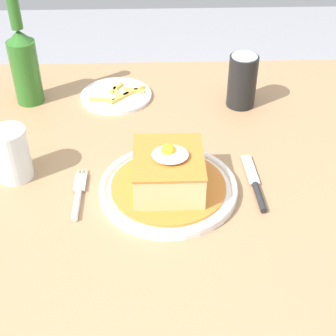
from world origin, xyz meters
The scene contains 9 objects.
dining_table centered at (0.00, 0.00, 0.66)m, with size 1.19×1.01×0.77m.
main_plate centered at (0.05, -0.04, 0.78)m, with size 0.26×0.26×0.02m.
sandwich_meal centered at (0.05, -0.04, 0.82)m, with size 0.21×0.21×0.10m.
fork centered at (-0.11, -0.05, 0.78)m, with size 0.02×0.14×0.01m.
knife centered at (0.22, -0.04, 0.78)m, with size 0.02×0.17×0.01m.
soda_can centered at (0.23, 0.27, 0.83)m, with size 0.07×0.07×0.12m.
beer_bottle_green centered at (-0.27, 0.31, 0.87)m, with size 0.06×0.06×0.27m.
drinking_glass centered at (-0.24, 0.02, 0.82)m, with size 0.07×0.07×0.10m.
side_plate_fries centered at (-0.06, 0.32, 0.78)m, with size 0.17×0.17×0.02m.
Camera 1 is at (0.03, -0.75, 1.38)m, focal length 53.59 mm.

